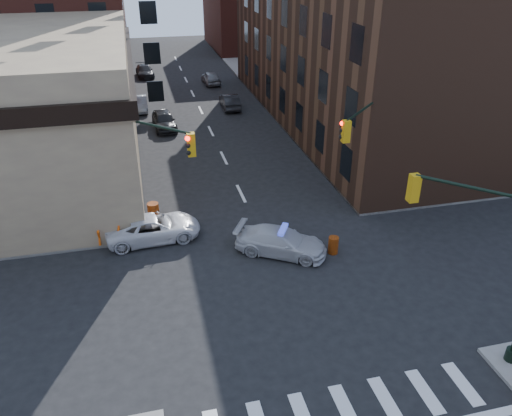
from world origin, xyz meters
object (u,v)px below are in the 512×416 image
barrel_bank (154,213)px  barricade_nw_a (110,234)px  pedestrian_a (75,217)px  pickup (153,228)px  parked_car_enear (230,101)px  police_car (281,242)px  pedestrian_b (47,203)px  parked_car_wnear (164,120)px  barrel_road (333,245)px  parked_car_wfar (140,104)px

barrel_bank → barricade_nw_a: (-2.30, -2.01, 0.09)m
pedestrian_a → pickup: bearing=13.2°
parked_car_enear → barrel_bank: size_ratio=3.70×
police_car → pedestrian_b: bearing=92.0°
parked_car_wnear → barricade_nw_a: parked_car_wnear is taller
barrel_road → parked_car_wfar: bearing=107.7°
parked_car_wnear → pedestrian_b: (-7.55, -14.33, 0.37)m
pedestrian_b → barrel_road: pedestrian_b is taller
barricade_nw_a → police_car: bearing=-9.0°
parked_car_wfar → parked_car_enear: 8.39m
pedestrian_b → barricade_nw_a: 4.91m
parked_car_wnear → parked_car_wfar: parked_car_wnear is taller
police_car → pickup: pickup is taller
barrel_road → parked_car_wnear: bearing=107.8°
parked_car_wnear → parked_car_enear: bearing=30.4°
parked_car_wfar → barrel_road: size_ratio=4.27×
pedestrian_b → barrel_road: (14.35, -6.88, -0.66)m
parked_car_wnear → parked_car_wfar: 6.03m
parked_car_wnear → pedestrian_b: 16.20m
barrel_road → pedestrian_b: bearing=154.4°
barrel_bank → parked_car_wnear: bearing=83.4°
barrel_bank → pedestrian_b: bearing=165.6°
police_car → barrel_bank: bearing=81.5°
parked_car_wfar → barrel_bank: bearing=-90.5°
pedestrian_a → barrel_bank: 4.15m
parked_car_enear → pedestrian_a: 24.07m
pickup → parked_car_wnear: parked_car_wnear is taller
parked_car_enear → pedestrian_b: 23.42m
police_car → pedestrian_a: pedestrian_a is taller
parked_car_wnear → pedestrian_b: size_ratio=2.25×
pedestrian_b → barricade_nw_a: bearing=-73.1°
police_car → barricade_nw_a: police_car is taller
pedestrian_a → barrel_bank: size_ratio=1.57×
pickup → police_car: bearing=-119.2°
parked_car_wfar → barrel_bank: (0.00, -21.55, -0.07)m
pickup → parked_car_enear: (8.41, 22.13, 0.01)m
parked_car_enear → parked_car_wfar: bearing=-7.8°
barrel_road → pedestrian_a: bearing=158.6°
police_car → pedestrian_b: (-11.78, 6.27, 0.45)m
parked_car_enear → barricade_nw_a: 24.62m
pickup → pedestrian_a: (-3.99, 1.50, 0.36)m
police_car → barrel_bank: (-6.04, 4.80, -0.10)m
police_car → parked_car_wnear: parked_car_wnear is taller
police_car → parked_car_wfar: 27.03m
barricade_nw_a → parked_car_wfar: bearing=93.9°
barricade_nw_a → barrel_road: bearing=-7.8°
parked_car_wnear → parked_car_enear: size_ratio=1.04×
pedestrian_a → pedestrian_b: pedestrian_b is taller
pickup → barrel_road: 9.40m
parked_car_wnear → pedestrian_a: size_ratio=2.44×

